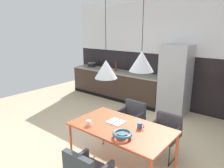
{
  "coord_description": "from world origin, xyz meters",
  "views": [
    {
      "loc": [
        2.4,
        -2.7,
        2.19
      ],
      "look_at": [
        -0.38,
        0.72,
        1.01
      ],
      "focal_mm": 33.58,
      "sensor_mm": 36.0,
      "label": 1
    }
  ],
  "objects_px": {
    "armchair_by_stool": "(166,130)",
    "open_book": "(116,122)",
    "refrigerator_column": "(175,80)",
    "bottle_wine_green": "(116,67)",
    "dining_table": "(122,130)",
    "bottle_oil_tall": "(136,70)",
    "cooking_pot": "(92,65)",
    "armchair_corner_seat": "(132,115)",
    "mug_wide_latte": "(140,126)",
    "pendant_lamp_over_table_near": "(106,69)",
    "mug_dark_espresso": "(89,123)",
    "fruit_bowl": "(122,134)",
    "pendant_lamp_over_table_far": "(142,61)"
  },
  "relations": [
    {
      "from": "dining_table",
      "to": "armchair_corner_seat",
      "type": "relative_size",
      "value": 2.0
    },
    {
      "from": "cooking_pot",
      "to": "pendant_lamp_over_table_far",
      "type": "relative_size",
      "value": 0.21
    },
    {
      "from": "dining_table",
      "to": "bottle_wine_green",
      "type": "xyz_separation_m",
      "value": [
        -2.28,
        2.78,
        0.32
      ]
    },
    {
      "from": "open_book",
      "to": "mug_dark_espresso",
      "type": "bearing_deg",
      "value": -125.74
    },
    {
      "from": "armchair_by_stool",
      "to": "open_book",
      "type": "height_order",
      "value": "open_book"
    },
    {
      "from": "open_book",
      "to": "bottle_wine_green",
      "type": "xyz_separation_m",
      "value": [
        -2.11,
        2.7,
        0.27
      ]
    },
    {
      "from": "fruit_bowl",
      "to": "bottle_oil_tall",
      "type": "bearing_deg",
      "value": 120.16
    },
    {
      "from": "pendant_lamp_over_table_near",
      "to": "fruit_bowl",
      "type": "bearing_deg",
      "value": -26.55
    },
    {
      "from": "armchair_corner_seat",
      "to": "armchair_by_stool",
      "type": "distance_m",
      "value": 0.8
    },
    {
      "from": "dining_table",
      "to": "open_book",
      "type": "bearing_deg",
      "value": 156.26
    },
    {
      "from": "refrigerator_column",
      "to": "bottle_oil_tall",
      "type": "bearing_deg",
      "value": 174.2
    },
    {
      "from": "dining_table",
      "to": "armchair_by_stool",
      "type": "relative_size",
      "value": 2.07
    },
    {
      "from": "armchair_by_stool",
      "to": "pendant_lamp_over_table_near",
      "type": "relative_size",
      "value": 0.51
    },
    {
      "from": "mug_dark_espresso",
      "to": "bottle_wine_green",
      "type": "relative_size",
      "value": 0.34
    },
    {
      "from": "armchair_corner_seat",
      "to": "armchair_by_stool",
      "type": "bearing_deg",
      "value": 170.95
    },
    {
      "from": "mug_dark_espresso",
      "to": "pendant_lamp_over_table_far",
      "type": "height_order",
      "value": "pendant_lamp_over_table_far"
    },
    {
      "from": "open_book",
      "to": "bottle_oil_tall",
      "type": "distance_m",
      "value": 3.23
    },
    {
      "from": "open_book",
      "to": "refrigerator_column",
      "type": "bearing_deg",
      "value": 93.86
    },
    {
      "from": "fruit_bowl",
      "to": "pendant_lamp_over_table_far",
      "type": "xyz_separation_m",
      "value": [
        0.11,
        0.25,
        0.98
      ]
    },
    {
      "from": "fruit_bowl",
      "to": "open_book",
      "type": "height_order",
      "value": "fruit_bowl"
    },
    {
      "from": "pendant_lamp_over_table_far",
      "to": "bottle_wine_green",
      "type": "bearing_deg",
      "value": 132.95
    },
    {
      "from": "open_book",
      "to": "mug_wide_latte",
      "type": "bearing_deg",
      "value": 8.22
    },
    {
      "from": "bottle_oil_tall",
      "to": "cooking_pot",
      "type": "bearing_deg",
      "value": -177.06
    },
    {
      "from": "armchair_by_stool",
      "to": "pendant_lamp_over_table_far",
      "type": "relative_size",
      "value": 0.58
    },
    {
      "from": "armchair_corner_seat",
      "to": "mug_wide_latte",
      "type": "xyz_separation_m",
      "value": [
        0.68,
        -0.82,
        0.29
      ]
    },
    {
      "from": "pendant_lamp_over_table_near",
      "to": "pendant_lamp_over_table_far",
      "type": "height_order",
      "value": "same"
    },
    {
      "from": "refrigerator_column",
      "to": "pendant_lamp_over_table_near",
      "type": "bearing_deg",
      "value": -89.15
    },
    {
      "from": "mug_wide_latte",
      "to": "mug_dark_espresso",
      "type": "relative_size",
      "value": 1.04
    },
    {
      "from": "armchair_by_stool",
      "to": "cooking_pot",
      "type": "relative_size",
      "value": 2.73
    },
    {
      "from": "pendant_lamp_over_table_far",
      "to": "pendant_lamp_over_table_near",
      "type": "bearing_deg",
      "value": 179.84
    },
    {
      "from": "open_book",
      "to": "dining_table",
      "type": "bearing_deg",
      "value": -23.74
    },
    {
      "from": "cooking_pot",
      "to": "bottle_oil_tall",
      "type": "height_order",
      "value": "bottle_oil_tall"
    },
    {
      "from": "dining_table",
      "to": "bottle_oil_tall",
      "type": "distance_m",
      "value": 3.38
    },
    {
      "from": "dining_table",
      "to": "bottle_wine_green",
      "type": "relative_size",
      "value": 4.55
    },
    {
      "from": "mug_dark_espresso",
      "to": "armchair_by_stool",
      "type": "bearing_deg",
      "value": 54.84
    },
    {
      "from": "fruit_bowl",
      "to": "pendant_lamp_over_table_near",
      "type": "bearing_deg",
      "value": 153.45
    },
    {
      "from": "mug_wide_latte",
      "to": "mug_dark_espresso",
      "type": "height_order",
      "value": "mug_wide_latte"
    },
    {
      "from": "refrigerator_column",
      "to": "bottle_wine_green",
      "type": "relative_size",
      "value": 5.37
    },
    {
      "from": "dining_table",
      "to": "cooking_pot",
      "type": "bearing_deg",
      "value": 140.17
    },
    {
      "from": "bottle_oil_tall",
      "to": "armchair_by_stool",
      "type": "bearing_deg",
      "value": -46.66
    },
    {
      "from": "fruit_bowl",
      "to": "pendant_lamp_over_table_near",
      "type": "xyz_separation_m",
      "value": [
        -0.5,
        0.25,
        0.8
      ]
    },
    {
      "from": "dining_table",
      "to": "armchair_by_stool",
      "type": "bearing_deg",
      "value": 66.57
    },
    {
      "from": "mug_wide_latte",
      "to": "cooking_pot",
      "type": "xyz_separation_m",
      "value": [
        -3.65,
        2.71,
        0.16
      ]
    },
    {
      "from": "mug_wide_latte",
      "to": "refrigerator_column",
      "type": "bearing_deg",
      "value": 102.42
    },
    {
      "from": "open_book",
      "to": "bottle_wine_green",
      "type": "distance_m",
      "value": 3.44
    },
    {
      "from": "armchair_by_stool",
      "to": "bottle_wine_green",
      "type": "distance_m",
      "value": 3.32
    },
    {
      "from": "bottle_wine_green",
      "to": "pendant_lamp_over_table_far",
      "type": "height_order",
      "value": "pendant_lamp_over_table_far"
    },
    {
      "from": "bottle_wine_green",
      "to": "mug_wide_latte",
      "type": "bearing_deg",
      "value": -46.42
    },
    {
      "from": "dining_table",
      "to": "open_book",
      "type": "distance_m",
      "value": 0.19
    },
    {
      "from": "pendant_lamp_over_table_far",
      "to": "cooking_pot",
      "type": "bearing_deg",
      "value": 142.59
    }
  ]
}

